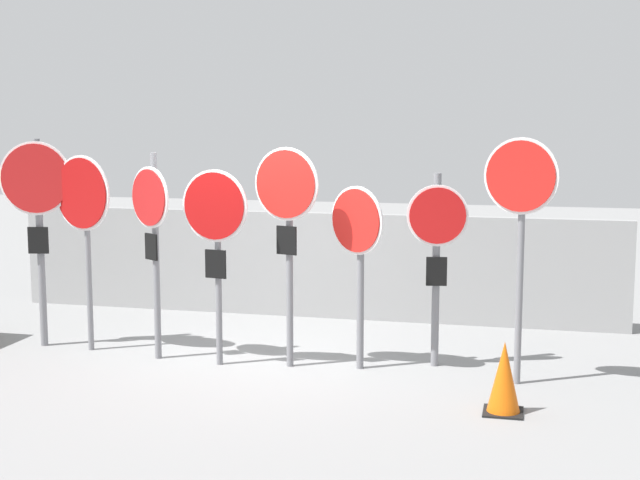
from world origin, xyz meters
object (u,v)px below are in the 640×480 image
Objects in this scene: stop_sign_0 at (37,203)px; stop_sign_5 at (358,241)px; traffic_cone_0 at (504,378)px; stop_sign_1 at (83,208)px; stop_sign_2 at (152,222)px; stop_sign_3 at (215,226)px; stop_sign_4 at (287,211)px; stop_sign_7 at (521,205)px; stop_sign_6 at (437,242)px.

stop_sign_5 is at bearing -12.17° from stop_sign_0.
stop_sign_1 is at bearing 166.57° from traffic_cone_0.
stop_sign_2 reaches higher than stop_sign_5.
stop_sign_4 reaches higher than stop_sign_3.
stop_sign_7 is (1.75, -0.18, 0.45)m from stop_sign_5.
traffic_cone_0 is at bearing 17.92° from stop_sign_2.
stop_sign_4 is 3.02m from traffic_cone_0.
stop_sign_7 is at bearing 26.18° from stop_sign_5.
stop_sign_5 is 1.81m from stop_sign_7.
stop_sign_7 is at bearing -13.58° from stop_sign_0.
stop_sign_4 is (0.80, 0.12, 0.18)m from stop_sign_3.
stop_sign_1 reaches higher than traffic_cone_0.
stop_sign_7 is (4.14, -0.06, 0.29)m from stop_sign_2.
stop_sign_1 is at bearing -148.50° from stop_sign_5.
stop_sign_3 is (0.81, -0.10, -0.02)m from stop_sign_2.
stop_sign_6 is at bearing 21.62° from stop_sign_3.
stop_sign_7 is at bearing -39.44° from stop_sign_6.
stop_sign_2 is 1.62m from stop_sign_4.
stop_sign_2 reaches higher than traffic_cone_0.
stop_sign_7 reaches higher than traffic_cone_0.
stop_sign_1 is 0.97m from stop_sign_2.
stop_sign_5 is at bearing 17.06° from stop_sign_3.
stop_sign_5 is (1.58, 0.22, -0.14)m from stop_sign_3.
stop_sign_3 is at bearing -18.21° from stop_sign_0.
stop_sign_4 is at bearing 16.69° from stop_sign_1.
stop_sign_2 is at bearing -144.96° from stop_sign_5.
stop_sign_1 is at bearing 173.03° from stop_sign_6.
stop_sign_1 is 0.95× the size of stop_sign_4.
stop_sign_5 is 0.79× the size of stop_sign_7.
stop_sign_2 is at bearing 10.25° from stop_sign_1.
stop_sign_0 is at bearing -165.34° from stop_sign_1.
stop_sign_0 is at bearing -149.21° from stop_sign_5.
stop_sign_0 is 1.14× the size of stop_sign_3.
stop_sign_0 is 0.65m from stop_sign_1.
stop_sign_2 is 0.92× the size of stop_sign_7.
stop_sign_1 is 1.06× the size of stop_sign_3.
stop_sign_3 is 0.90× the size of stop_sign_4.
stop_sign_0 reaches higher than stop_sign_2.
traffic_cone_0 is at bearing -71.77° from stop_sign_6.
stop_sign_7 reaches higher than stop_sign_6.
stop_sign_6 is at bearing 169.01° from stop_sign_7.
stop_sign_4 is at bearing 156.51° from traffic_cone_0.
stop_sign_4 reaches higher than traffic_cone_0.
stop_sign_7 is at bearing 31.43° from stop_sign_2.
stop_sign_2 is (1.59, -0.22, -0.16)m from stop_sign_0.
stop_sign_4 is 1.13× the size of stop_sign_6.
stop_sign_6 is 0.84× the size of stop_sign_7.
stop_sign_3 is 3.35m from stop_sign_7.
stop_sign_3 is 1.02× the size of stop_sign_6.
stop_sign_3 is at bearing -178.38° from stop_sign_6.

